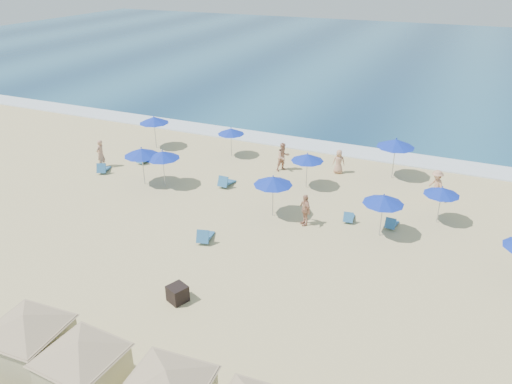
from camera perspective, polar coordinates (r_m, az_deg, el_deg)
ground at (r=23.87m, az=-1.60°, el=-7.03°), size 160.00×160.00×0.00m
ocean at (r=74.75m, az=17.43°, el=14.50°), size 160.00×80.00×0.06m
surf_line at (r=37.03m, az=8.79°, el=4.96°), size 160.00×2.50×0.08m
trash_bin at (r=20.97m, az=-8.95°, el=-11.39°), size 0.93×0.93×0.71m
cabana_0 at (r=18.22m, az=-24.52°, el=-15.06°), size 4.64×4.64×2.91m
cabana_1 at (r=16.74m, az=-19.17°, el=-18.29°), size 4.53×4.53×2.84m
umbrella_0 at (r=30.83m, az=-12.94°, el=4.47°), size 2.14×2.14×2.44m
umbrella_1 at (r=36.94m, az=-11.59°, el=8.08°), size 2.13×2.13×2.43m
umbrella_2 at (r=30.37m, az=-10.63°, el=4.20°), size 2.06×2.06×2.35m
umbrella_3 at (r=34.68m, az=-2.88°, el=6.96°), size 1.86×1.86×2.11m
umbrella_4 at (r=26.28m, az=1.97°, el=1.29°), size 2.09×2.09×2.38m
umbrella_5 at (r=29.85m, az=5.90°, el=3.96°), size 1.97×1.97×2.25m
umbrella_6 at (r=25.16m, az=14.37°, el=-0.84°), size 2.04×2.04×2.32m
umbrella_7 at (r=32.13m, az=15.70°, el=5.40°), size 2.35×2.35×2.67m
umbrella_8 at (r=27.41m, az=20.48°, el=0.09°), size 1.85×1.85×2.10m
beach_chair_0 at (r=33.99m, az=-17.08°, el=2.59°), size 1.08×1.45×0.73m
beach_chair_1 at (r=34.82m, az=-12.74°, el=3.59°), size 0.67×1.22×0.64m
beach_chair_2 at (r=30.57m, az=-3.48°, el=1.16°), size 0.63×1.40×0.77m
beach_chair_3 at (r=24.87m, az=-5.88°, el=-5.02°), size 0.94×1.49×0.76m
beach_chair_4 at (r=27.00m, az=10.56°, el=-2.83°), size 0.65×1.21×0.63m
beach_chair_5 at (r=26.88m, az=15.22°, el=-3.46°), size 0.61×1.23×0.66m
beachgoer_0 at (r=34.61m, az=-17.35°, el=4.20°), size 0.52×0.73×1.89m
beachgoer_1 at (r=32.58m, az=3.13°, el=4.04°), size 1.12×1.16×1.88m
beachgoer_2 at (r=26.03m, az=5.62°, el=-2.02°), size 1.02×1.01×1.73m
beachgoer_3 at (r=30.38m, az=19.89°, el=0.76°), size 1.25×1.33×1.81m
beachgoer_4 at (r=32.60m, az=9.43°, el=3.44°), size 0.87×0.68×1.58m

